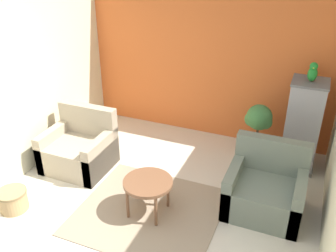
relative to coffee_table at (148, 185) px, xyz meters
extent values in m
cube|color=orange|center=(0.00, 2.20, 0.84)|extent=(3.95, 0.06, 2.48)
cube|color=beige|center=(-1.94, 0.60, 0.84)|extent=(0.06, 3.13, 2.48)
cube|color=gray|center=(0.00, 0.00, -0.40)|extent=(1.64, 1.52, 0.01)
cylinder|color=brown|center=(0.00, 0.00, 0.03)|extent=(0.57, 0.57, 0.04)
cylinder|color=brown|center=(-0.18, -0.18, -0.19)|extent=(0.04, 0.04, 0.41)
cylinder|color=brown|center=(0.18, -0.18, -0.19)|extent=(0.04, 0.04, 0.41)
cylinder|color=brown|center=(-0.18, 0.18, -0.19)|extent=(0.04, 0.04, 0.41)
cylinder|color=brown|center=(0.18, 0.18, -0.19)|extent=(0.04, 0.04, 0.41)
cube|color=tan|center=(-1.30, 0.49, -0.20)|extent=(0.87, 0.76, 0.40)
cube|color=tan|center=(-1.30, 0.80, 0.21)|extent=(0.87, 0.14, 0.43)
cube|color=tan|center=(-1.68, 0.49, -0.13)|extent=(0.12, 0.76, 0.55)
cube|color=tan|center=(-0.93, 0.49, -0.13)|extent=(0.12, 0.76, 0.55)
cube|color=slate|center=(1.25, 0.55, -0.20)|extent=(0.87, 0.76, 0.40)
cube|color=slate|center=(1.25, 0.85, 0.21)|extent=(0.87, 0.14, 0.43)
cube|color=slate|center=(0.87, 0.55, -0.13)|extent=(0.12, 0.76, 0.55)
cube|color=slate|center=(1.62, 0.55, -0.13)|extent=(0.12, 0.76, 0.55)
cube|color=slate|center=(1.52, 1.71, -0.37)|extent=(0.47, 0.47, 0.06)
cube|color=#939399|center=(1.52, 1.71, 0.26)|extent=(0.44, 0.44, 1.19)
cube|color=slate|center=(1.52, 1.71, 0.87)|extent=(0.46, 0.46, 0.03)
ellipsoid|color=#1E842D|center=(1.52, 1.71, 0.98)|extent=(0.12, 0.15, 0.19)
sphere|color=#1E842D|center=(1.52, 1.69, 1.08)|extent=(0.10, 0.10, 0.10)
cone|color=gold|center=(1.52, 1.64, 1.08)|extent=(0.05, 0.05, 0.05)
cone|color=#1E842D|center=(1.52, 1.77, 0.96)|extent=(0.06, 0.12, 0.16)
cylinder|color=beige|center=(0.92, 1.79, -0.31)|extent=(0.28, 0.28, 0.19)
cylinder|color=brown|center=(0.92, 1.79, -0.06)|extent=(0.03, 0.03, 0.30)
sphere|color=#427F42|center=(0.92, 1.79, 0.21)|extent=(0.37, 0.37, 0.37)
sphere|color=#427F42|center=(0.82, 1.83, 0.15)|extent=(0.22, 0.22, 0.22)
sphere|color=#427F42|center=(1.01, 1.76, 0.17)|extent=(0.20, 0.20, 0.20)
cylinder|color=tan|center=(-1.52, -0.56, -0.27)|extent=(0.33, 0.33, 0.26)
cylinder|color=olive|center=(-1.52, -0.56, -0.16)|extent=(0.35, 0.35, 0.02)
camera|label=1|loc=(1.54, -3.12, 2.59)|focal=40.00mm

